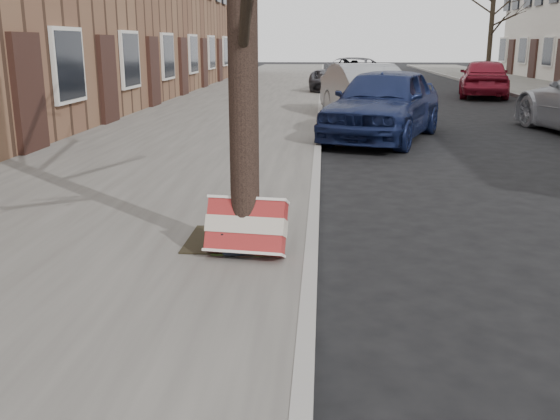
# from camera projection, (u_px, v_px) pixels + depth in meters

# --- Properties ---
(ground) EXTENTS (120.00, 120.00, 0.00)m
(ground) POSITION_uv_depth(u_px,v_px,m) (476.00, 311.00, 4.65)
(ground) COLOR black
(ground) RESTS_ON ground
(near_sidewalk) EXTENTS (5.00, 70.00, 0.12)m
(near_sidewalk) POSITION_uv_depth(u_px,v_px,m) (241.00, 105.00, 19.33)
(near_sidewalk) COLOR slate
(near_sidewalk) RESTS_ON ground
(dirt_patch) EXTENTS (0.85, 0.85, 0.02)m
(dirt_patch) POSITION_uv_depth(u_px,v_px,m) (233.00, 240.00, 5.90)
(dirt_patch) COLOR black
(dirt_patch) RESTS_ON near_sidewalk
(suitcase_red) EXTENTS (0.72, 0.46, 0.53)m
(suitcase_red) POSITION_uv_depth(u_px,v_px,m) (247.00, 227.00, 5.43)
(suitcase_red) COLOR maroon
(suitcase_red) RESTS_ON near_sidewalk
(suitcase_navy) EXTENTS (0.53, 0.34, 0.39)m
(suitcase_navy) POSITION_uv_depth(u_px,v_px,m) (251.00, 234.00, 5.44)
(suitcase_navy) COLOR black
(suitcase_navy) RESTS_ON near_sidewalk
(car_near_front) EXTENTS (3.09, 4.65, 1.47)m
(car_near_front) POSITION_uv_depth(u_px,v_px,m) (384.00, 103.00, 12.66)
(car_near_front) COLOR #141E46
(car_near_front) RESTS_ON ground
(car_near_mid) EXTENTS (2.45, 4.50, 1.41)m
(car_near_mid) POSITION_uv_depth(u_px,v_px,m) (367.00, 92.00, 15.91)
(car_near_mid) COLOR #919498
(car_near_mid) RESTS_ON ground
(car_near_back) EXTENTS (3.67, 5.34, 1.36)m
(car_near_back) POSITION_uv_depth(u_px,v_px,m) (351.00, 75.00, 24.55)
(car_near_back) COLOR #3D3C42
(car_near_back) RESTS_ON ground
(car_far_back) EXTENTS (2.39, 4.34, 1.40)m
(car_far_back) POSITION_uv_depth(u_px,v_px,m) (484.00, 78.00, 22.51)
(car_far_back) COLOR maroon
(car_far_back) RESTS_ON ground
(tree_far_c) EXTENTS (0.24, 0.24, 4.56)m
(tree_far_c) POSITION_uv_depth(u_px,v_px,m) (491.00, 33.00, 31.39)
(tree_far_c) COLOR black
(tree_far_c) RESTS_ON far_sidewalk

